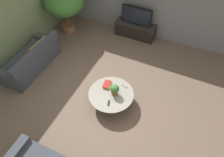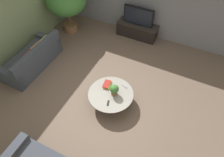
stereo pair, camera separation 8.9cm
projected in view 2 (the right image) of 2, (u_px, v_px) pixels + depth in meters
The scene contains 11 objects.
ground_plane at pixel (104, 96), 6.13m from camera, with size 24.00×24.00×0.00m, color brown.
side_wall_left at pixel (2, 17), 6.09m from camera, with size 0.12×7.40×3.00m, color gray.
media_console at pixel (137, 30), 7.74m from camera, with size 1.43×0.50×0.51m.
television at pixel (138, 16), 7.33m from camera, with size 1.05×0.13×0.63m.
coffee_table at pixel (111, 96), 5.77m from camera, with size 1.19×1.19×0.39m.
couch_by_wall at pixel (33, 59), 6.69m from camera, with size 0.84×1.98×0.84m.
potted_palm_tall at pixel (67, 1), 7.30m from camera, with size 1.35×1.35×1.71m.
potted_plant_tabletop at pixel (114, 90), 5.55m from camera, with size 0.23×0.23×0.32m.
book_stack at pixel (107, 84), 5.86m from camera, with size 0.22×0.32×0.06m.
remote_black at pixel (108, 103), 5.48m from camera, with size 0.04×0.16×0.02m, color black.
remote_silver at pixel (124, 86), 5.85m from camera, with size 0.04×0.16×0.02m, color gray.
Camera 2 is at (1.85, -3.23, 4.90)m, focal length 35.00 mm.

